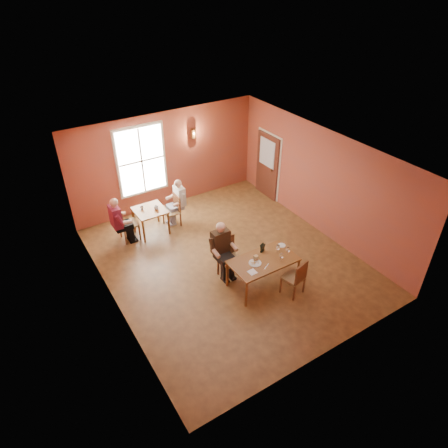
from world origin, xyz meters
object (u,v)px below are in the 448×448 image
diner_white (172,205)px  chair_diner_main (230,259)px  diner_maroon (127,218)px  main_table (263,272)px  diner_main (231,254)px  chair_diner_white (171,211)px  chair_empty (293,277)px  second_table (151,221)px  chair_diner_maroon (129,223)px

diner_white → chair_diner_main: bearing=-176.3°
chair_diner_main → diner_white: size_ratio=0.81×
diner_maroon → main_table: bearing=30.4°
main_table → diner_main: size_ratio=1.11×
chair_diner_white → diner_maroon: bearing=90.0°
diner_main → chair_empty: size_ratio=1.48×
second_table → diner_maroon: diner_maroon is taller
chair_diner_main → chair_diner_white: bearing=-85.7°
main_table → diner_main: 0.87m
chair_diner_main → diner_maroon: size_ratio=0.77×
second_table → chair_empty: bearing=-66.5°
chair_diner_main → diner_main: 0.18m
second_table → chair_diner_white: bearing=0.0°
main_table → diner_maroon: (-2.04, 3.49, 0.33)m
second_table → diner_white: diner_white is taller
diner_maroon → chair_diner_main: bearing=28.5°
second_table → chair_diner_maroon: 0.67m
main_table → second_table: 3.74m
main_table → chair_empty: chair_empty is taller
chair_diner_main → second_table: size_ratio=1.28×
diner_main → chair_diner_white: diner_main is taller
chair_empty → diner_white: (-1.10, 4.10, 0.18)m
chair_diner_maroon → second_table: bearing=90.0°
diner_main → chair_diner_white: size_ratio=1.50×
second_table → diner_white: 0.74m
second_table → chair_diner_white: size_ratio=0.88×
second_table → diner_maroon: (-0.68, 0.00, 0.33)m
diner_main → chair_diner_main: bearing=-90.0°
chair_diner_main → chair_diner_maroon: bearing=-61.9°
chair_diner_main → diner_white: 2.85m
diner_white → chair_diner_maroon: diner_white is taller
diner_white → chair_empty: bearing=-164.9°
chair_diner_white → diner_white: diner_white is taller
chair_empty → diner_maroon: size_ratio=0.69×
diner_white → chair_diner_maroon: 1.34m
chair_diner_main → chair_empty: 1.56m
chair_diner_maroon → chair_empty: bearing=30.7°
main_table → chair_diner_main: chair_diner_main is taller
second_table → chair_diner_maroon: bearing=180.0°
main_table → chair_empty: bearing=-55.3°
chair_diner_main → chair_empty: (0.92, -1.26, -0.06)m
chair_diner_main → diner_white: diner_white is taller
chair_diner_white → chair_diner_maroon: size_ratio=0.92×
diner_white → diner_maroon: size_ratio=0.95×
chair_diner_main → chair_diner_white: chair_diner_main is taller
chair_empty → chair_diner_maroon: chair_diner_maroon is taller
diner_main → diner_maroon: bearing=-61.7°
main_table → chair_diner_maroon: bearing=120.0°
chair_diner_maroon → chair_diner_main: bearing=28.1°
diner_maroon → second_table: bearing=90.0°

